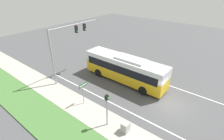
% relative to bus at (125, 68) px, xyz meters
% --- Properties ---
extents(ground_plane, '(80.00, 80.00, 0.00)m').
position_rel_bus_xyz_m(ground_plane, '(-1.03, -6.45, -1.87)').
color(ground_plane, '#4C4C4F').
extents(lane_divider_near, '(0.14, 30.00, 0.01)m').
position_rel_bus_xyz_m(lane_divider_near, '(-4.63, -6.45, -1.86)').
color(lane_divider_near, silver).
rests_on(lane_divider_near, ground_plane).
extents(lane_divider_far, '(0.14, 30.00, 0.01)m').
position_rel_bus_xyz_m(lane_divider_far, '(2.57, -6.45, -1.86)').
color(lane_divider_far, silver).
rests_on(lane_divider_far, ground_plane).
extents(bus, '(2.66, 11.04, 3.43)m').
position_rel_bus_xyz_m(bus, '(0.00, 0.00, 0.00)').
color(bus, gold).
rests_on(bus, ground_plane).
extents(signal_gantry, '(7.58, 0.41, 7.07)m').
position_rel_bus_xyz_m(signal_gantry, '(-3.83, 6.10, 3.23)').
color(signal_gantry, '#939399').
rests_on(signal_gantry, ground_plane).
extents(pedestrian_signal, '(0.28, 0.34, 3.30)m').
position_rel_bus_xyz_m(pedestrian_signal, '(-7.39, -3.36, 0.36)').
color(pedestrian_signal, '#939399').
rests_on(pedestrian_signal, ground_plane).
extents(street_sign, '(1.10, 0.08, 2.58)m').
position_rel_bus_xyz_m(street_sign, '(-6.56, 0.51, -0.10)').
color(street_sign, '#939399').
rests_on(street_sign, ground_plane).
extents(utility_cabinet, '(0.68, 0.60, 0.91)m').
position_rel_bus_xyz_m(utility_cabinet, '(-7.01, -5.08, -1.29)').
color(utility_cabinet, '#A8A8A3').
rests_on(utility_cabinet, sidewalk).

